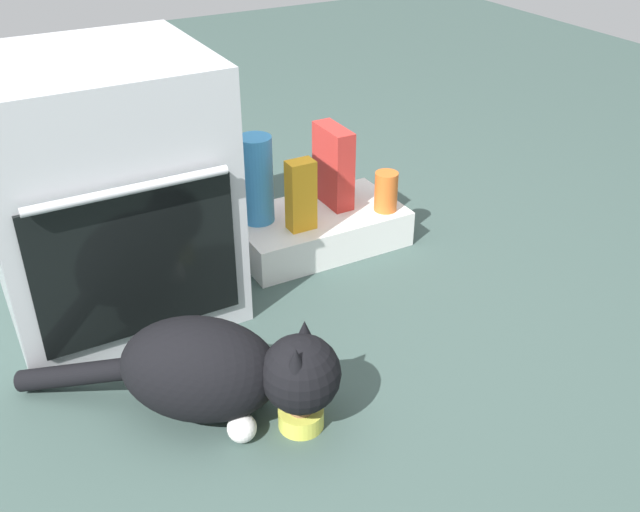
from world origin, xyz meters
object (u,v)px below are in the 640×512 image
oven (104,190)px  sauce_jar (386,192)px  cereal_box (333,166)px  food_bowl (301,416)px  water_bottle (257,180)px  cat (219,370)px  juice_carton (301,195)px  pantry_cabinet (318,228)px

oven → sauce_jar: (0.93, -0.08, -0.19)m
cereal_box → oven: bearing=-175.6°
food_bowl → water_bottle: 0.90m
cat → juice_carton: juice_carton is taller
cat → water_bottle: size_ratio=2.35×
water_bottle → juice_carton: bearing=-49.5°
food_bowl → oven: bearing=107.5°
pantry_cabinet → food_bowl: (-0.47, -0.77, -0.03)m
pantry_cabinet → juice_carton: juice_carton is taller
cereal_box → food_bowl: bearing=-124.2°
pantry_cabinet → water_bottle: 0.30m
pantry_cabinet → sauce_jar: size_ratio=4.19×
pantry_cabinet → juice_carton: (-0.10, -0.07, 0.18)m
oven → cat: bearing=-82.7°
pantry_cabinet → food_bowl: 0.91m
pantry_cabinet → cat: 0.91m
cat → sauce_jar: size_ratio=5.05×
juice_carton → water_bottle: bearing=130.5°
oven → juice_carton: bearing=-5.2°
pantry_cabinet → sauce_jar: (0.22, -0.10, 0.13)m
water_bottle → pantry_cabinet: bearing=-13.3°
sauce_jar → water_bottle: bearing=161.1°
oven → cereal_box: oven is taller
food_bowl → cereal_box: 1.02m
oven → cereal_box: bearing=4.4°
juice_carton → food_bowl: bearing=-117.7°
juice_carton → cereal_box: cereal_box is taller
cat → water_bottle: bearing=97.0°
food_bowl → cat: bearing=141.6°
food_bowl → water_bottle: bearing=72.0°
pantry_cabinet → juice_carton: bearing=-144.9°
cat → cereal_box: cereal_box is taller
cat → cereal_box: 1.00m
pantry_cabinet → food_bowl: pantry_cabinet is taller
pantry_cabinet → water_bottle: water_bottle is taller
cereal_box → water_bottle: (-0.29, 0.00, 0.01)m
pantry_cabinet → cereal_box: size_ratio=2.10×
pantry_cabinet → cat: (-0.63, -0.65, 0.08)m
pantry_cabinet → sauce_jar: 0.27m
pantry_cabinet → water_bottle: size_ratio=1.96×
oven → pantry_cabinet: 0.78m
juice_carton → sauce_jar: bearing=-4.3°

